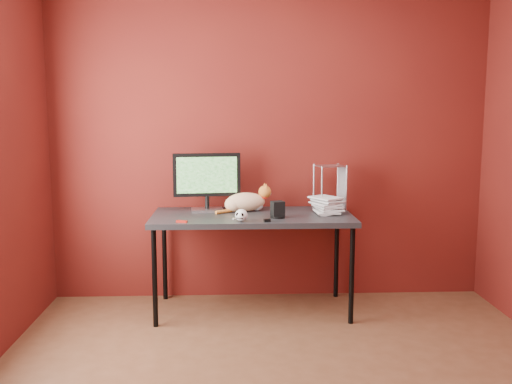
{
  "coord_description": "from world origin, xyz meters",
  "views": [
    {
      "loc": [
        -0.3,
        -2.84,
        1.53
      ],
      "look_at": [
        -0.13,
        1.15,
        0.95
      ],
      "focal_mm": 40.0,
      "sensor_mm": 36.0,
      "label": 1
    }
  ],
  "objects_px": {
    "monitor": "(207,179)",
    "book_stack": "(318,122)",
    "desk": "(252,221)",
    "skull_mug": "(241,215)",
    "cat": "(246,202)",
    "speaker": "(278,210)"
  },
  "relations": [
    {
      "from": "monitor",
      "to": "book_stack",
      "type": "bearing_deg",
      "value": -16.38
    },
    {
      "from": "desk",
      "to": "skull_mug",
      "type": "xyz_separation_m",
      "value": [
        -0.09,
        -0.27,
        0.1
      ]
    },
    {
      "from": "desk",
      "to": "skull_mug",
      "type": "distance_m",
      "value": 0.3
    },
    {
      "from": "cat",
      "to": "monitor",
      "type": "bearing_deg",
      "value": 163.72
    },
    {
      "from": "monitor",
      "to": "desk",
      "type": "bearing_deg",
      "value": -32.48
    },
    {
      "from": "monitor",
      "to": "speaker",
      "type": "bearing_deg",
      "value": -37.12
    },
    {
      "from": "monitor",
      "to": "book_stack",
      "type": "relative_size",
      "value": 0.38
    },
    {
      "from": "cat",
      "to": "desk",
      "type": "bearing_deg",
      "value": -84.24
    },
    {
      "from": "book_stack",
      "to": "desk",
      "type": "bearing_deg",
      "value": -177.45
    },
    {
      "from": "desk",
      "to": "book_stack",
      "type": "relative_size",
      "value": 1.09
    },
    {
      "from": "cat",
      "to": "speaker",
      "type": "xyz_separation_m",
      "value": [
        0.22,
        -0.29,
        -0.02
      ]
    },
    {
      "from": "cat",
      "to": "skull_mug",
      "type": "relative_size",
      "value": 4.59
    },
    {
      "from": "cat",
      "to": "book_stack",
      "type": "xyz_separation_m",
      "value": [
        0.54,
        -0.12,
        0.61
      ]
    },
    {
      "from": "skull_mug",
      "to": "speaker",
      "type": "relative_size",
      "value": 0.77
    },
    {
      "from": "monitor",
      "to": "book_stack",
      "type": "xyz_separation_m",
      "value": [
        0.84,
        -0.15,
        0.44
      ]
    },
    {
      "from": "speaker",
      "to": "book_stack",
      "type": "relative_size",
      "value": 0.09
    },
    {
      "from": "monitor",
      "to": "cat",
      "type": "relative_size",
      "value": 1.19
    },
    {
      "from": "desk",
      "to": "monitor",
      "type": "distance_m",
      "value": 0.49
    },
    {
      "from": "desk",
      "to": "skull_mug",
      "type": "relative_size",
      "value": 15.83
    },
    {
      "from": "monitor",
      "to": "cat",
      "type": "bearing_deg",
      "value": -11.17
    },
    {
      "from": "monitor",
      "to": "speaker",
      "type": "relative_size",
      "value": 4.24
    },
    {
      "from": "desk",
      "to": "book_stack",
      "type": "bearing_deg",
      "value": 2.55
    }
  ]
}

